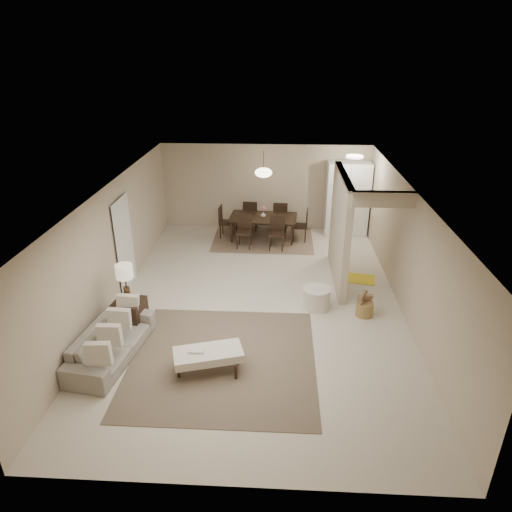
# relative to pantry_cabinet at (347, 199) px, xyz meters

# --- Properties ---
(floor) EXTENTS (9.00, 9.00, 0.00)m
(floor) POSITION_rel_pantry_cabinet_xyz_m (-2.35, -4.15, -1.05)
(floor) COLOR beige
(floor) RESTS_ON ground
(ceiling) EXTENTS (9.00, 9.00, 0.00)m
(ceiling) POSITION_rel_pantry_cabinet_xyz_m (-2.35, -4.15, 1.45)
(ceiling) COLOR white
(ceiling) RESTS_ON back_wall
(back_wall) EXTENTS (6.00, 0.00, 6.00)m
(back_wall) POSITION_rel_pantry_cabinet_xyz_m (-2.35, 0.35, 0.20)
(back_wall) COLOR #BCAA8E
(back_wall) RESTS_ON floor
(left_wall) EXTENTS (0.00, 9.00, 9.00)m
(left_wall) POSITION_rel_pantry_cabinet_xyz_m (-5.35, -4.15, 0.20)
(left_wall) COLOR #BCAA8E
(left_wall) RESTS_ON floor
(right_wall) EXTENTS (0.00, 9.00, 9.00)m
(right_wall) POSITION_rel_pantry_cabinet_xyz_m (0.65, -4.15, 0.20)
(right_wall) COLOR #BCAA8E
(right_wall) RESTS_ON floor
(partition) EXTENTS (0.15, 2.50, 2.50)m
(partition) POSITION_rel_pantry_cabinet_xyz_m (-0.55, -2.90, 0.20)
(partition) COLOR #BCAA8E
(partition) RESTS_ON floor
(doorway) EXTENTS (0.04, 0.90, 2.04)m
(doorway) POSITION_rel_pantry_cabinet_xyz_m (-5.32, -3.55, -0.03)
(doorway) COLOR black
(doorway) RESTS_ON floor
(pantry_cabinet) EXTENTS (1.20, 0.55, 2.10)m
(pantry_cabinet) POSITION_rel_pantry_cabinet_xyz_m (0.00, 0.00, 0.00)
(pantry_cabinet) COLOR white
(pantry_cabinet) RESTS_ON floor
(flush_light) EXTENTS (0.44, 0.44, 0.05)m
(flush_light) POSITION_rel_pantry_cabinet_xyz_m (-0.05, -0.95, 1.41)
(flush_light) COLOR white
(flush_light) RESTS_ON ceiling
(living_rug) EXTENTS (3.20, 3.20, 0.01)m
(living_rug) POSITION_rel_pantry_cabinet_xyz_m (-2.85, -6.14, -1.04)
(living_rug) COLOR brown
(living_rug) RESTS_ON floor
(sofa) EXTENTS (2.11, 1.08, 0.59)m
(sofa) POSITION_rel_pantry_cabinet_xyz_m (-4.80, -6.14, -0.76)
(sofa) COLOR gray
(sofa) RESTS_ON floor
(ottoman_bench) EXTENTS (1.24, 0.82, 0.41)m
(ottoman_bench) POSITION_rel_pantry_cabinet_xyz_m (-3.05, -6.44, -0.72)
(ottoman_bench) COLOR silver
(ottoman_bench) RESTS_ON living_rug
(side_table) EXTENTS (0.61, 0.61, 0.60)m
(side_table) POSITION_rel_pantry_cabinet_xyz_m (-4.75, -5.23, -0.75)
(side_table) COLOR black
(side_table) RESTS_ON floor
(table_lamp) EXTENTS (0.32, 0.32, 0.76)m
(table_lamp) POSITION_rel_pantry_cabinet_xyz_m (-4.75, -5.23, 0.11)
(table_lamp) COLOR #47311E
(table_lamp) RESTS_ON side_table
(round_pouf) EXTENTS (0.58, 0.58, 0.45)m
(round_pouf) POSITION_rel_pantry_cabinet_xyz_m (-1.11, -4.28, -0.83)
(round_pouf) COLOR silver
(round_pouf) RESTS_ON floor
(wicker_basket) EXTENTS (0.39, 0.39, 0.30)m
(wicker_basket) POSITION_rel_pantry_cabinet_xyz_m (-0.15, -4.52, -0.90)
(wicker_basket) COLOR olive
(wicker_basket) RESTS_ON floor
(dining_rug) EXTENTS (2.80, 2.10, 0.01)m
(dining_rug) POSITION_rel_pantry_cabinet_xyz_m (-2.37, -0.56, -1.04)
(dining_rug) COLOR brown
(dining_rug) RESTS_ON floor
(dining_table) EXTENTS (1.93, 1.17, 0.65)m
(dining_table) POSITION_rel_pantry_cabinet_xyz_m (-2.37, -0.56, -0.72)
(dining_table) COLOR black
(dining_table) RESTS_ON dining_rug
(dining_chairs) EXTENTS (2.49, 1.87, 0.92)m
(dining_chairs) POSITION_rel_pantry_cabinet_xyz_m (-2.37, -0.56, -0.59)
(dining_chairs) COLOR black
(dining_chairs) RESTS_ON dining_rug
(vase) EXTENTS (0.18, 0.18, 0.15)m
(vase) POSITION_rel_pantry_cabinet_xyz_m (-2.37, -0.56, -0.32)
(vase) COLOR white
(vase) RESTS_ON dining_table
(yellow_mat) EXTENTS (0.97, 0.69, 0.01)m
(yellow_mat) POSITION_rel_pantry_cabinet_xyz_m (-0.08, -2.90, -1.04)
(yellow_mat) COLOR yellow
(yellow_mat) RESTS_ON floor
(pendant_light) EXTENTS (0.46, 0.46, 0.71)m
(pendant_light) POSITION_rel_pantry_cabinet_xyz_m (-2.37, -0.56, 0.87)
(pendant_light) COLOR #47311E
(pendant_light) RESTS_ON ceiling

